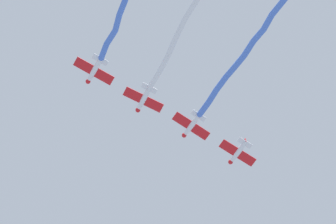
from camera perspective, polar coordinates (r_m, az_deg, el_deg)
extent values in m
ellipsoid|color=white|center=(86.55, 7.31, -4.15)|extent=(3.52, 3.80, 0.88)
sphere|color=red|center=(87.11, 6.53, -5.20)|extent=(1.06, 1.06, 0.75)
ellipsoid|color=#1E2D4C|center=(86.99, 7.08, -4.34)|extent=(1.15, 1.19, 0.47)
cube|color=red|center=(86.48, 7.26, -4.26)|extent=(5.65, 5.25, 0.12)
cube|color=white|center=(86.17, 8.00, -3.20)|extent=(2.37, 2.24, 0.10)
cube|color=red|center=(86.61, 7.93, -3.13)|extent=(0.74, 0.81, 1.21)
ellipsoid|color=white|center=(84.57, 2.48, -1.37)|extent=(3.56, 3.76, 0.88)
sphere|color=red|center=(85.14, 1.69, -2.44)|extent=(1.06, 1.06, 0.75)
ellipsoid|color=#1E2D4C|center=(85.02, 2.27, -1.57)|extent=(1.16, 1.19, 0.47)
cube|color=red|center=(84.50, 2.43, -1.48)|extent=(5.59, 5.32, 0.12)
cube|color=white|center=(84.18, 3.18, -0.40)|extent=(2.35, 2.26, 0.10)
cube|color=red|center=(84.64, 3.13, -0.34)|extent=(0.75, 0.80, 1.21)
cylinder|color=#4C75DB|center=(83.60, 3.80, 0.40)|extent=(2.41, 2.45, 1.16)
cylinder|color=#4C75DB|center=(83.25, 4.66, 1.67)|extent=(2.30, 2.17, 1.57)
cylinder|color=#4C75DB|center=(83.23, 5.55, 2.95)|extent=(2.51, 2.36, 1.38)
cylinder|color=#4C75DB|center=(83.10, 6.47, 4.12)|extent=(2.06, 1.97, 1.00)
cylinder|color=#4C75DB|center=(83.04, 7.43, 5.24)|extent=(2.51, 2.26, 1.34)
cylinder|color=#4C75DB|center=(83.16, 8.42, 6.60)|extent=(2.51, 2.48, 1.48)
cylinder|color=#4C75DB|center=(83.11, 9.41, 7.90)|extent=(2.35, 2.23, 1.10)
cylinder|color=#4C75DB|center=(83.09, 10.35, 9.21)|extent=(2.38, 2.48, 1.42)
cylinder|color=#4C75DB|center=(83.11, 11.33, 10.59)|extent=(2.48, 2.41, 1.15)
sphere|color=#4C75DB|center=(83.98, 3.32, -0.24)|extent=(0.92, 0.92, 0.92)
sphere|color=#4C75DB|center=(83.24, 4.28, 1.05)|extent=(0.92, 0.92, 0.92)
sphere|color=#4C75DB|center=(83.28, 5.05, 2.28)|extent=(0.92, 0.92, 0.92)
sphere|color=#4C75DB|center=(83.21, 6.04, 3.63)|extent=(0.92, 0.92, 0.92)
sphere|color=#4C75DB|center=(83.01, 6.91, 4.62)|extent=(0.92, 0.92, 0.92)
sphere|color=#4C75DB|center=(83.09, 7.95, 5.87)|extent=(0.92, 0.92, 0.92)
sphere|color=#4C75DB|center=(83.24, 8.89, 7.32)|extent=(0.92, 0.92, 0.92)
sphere|color=#4C75DB|center=(83.00, 9.93, 8.48)|extent=(0.92, 0.92, 0.92)
sphere|color=#4C75DB|center=(83.20, 10.77, 9.94)|extent=(0.92, 0.92, 0.92)
sphere|color=#4C75DB|center=(83.03, 11.90, 11.24)|extent=(0.92, 0.92, 0.92)
ellipsoid|color=white|center=(82.85, -2.53, 1.40)|extent=(3.22, 4.01, 0.88)
sphere|color=red|center=(83.47, -3.16, 0.20)|extent=(1.04, 1.04, 0.75)
ellipsoid|color=#1E2D4C|center=(83.32, -2.69, 1.16)|extent=(1.10, 1.22, 0.47)
cube|color=red|center=(82.78, -2.58, 1.29)|extent=(5.94, 4.84, 0.12)
cube|color=white|center=(82.42, -1.98, 2.48)|extent=(2.46, 2.09, 0.10)
cube|color=red|center=(82.88, -1.99, 2.52)|extent=(0.67, 0.86, 1.21)
cylinder|color=white|center=(81.64, -1.38, 3.45)|extent=(2.58, 2.73, 1.35)
cylinder|color=white|center=(80.60, -0.42, 5.11)|extent=(2.47, 2.85, 1.23)
cylinder|color=white|center=(79.68, 0.42, 6.83)|extent=(2.24, 2.74, 1.31)
cylinder|color=white|center=(79.09, 1.28, 8.66)|extent=(2.43, 2.94, 1.03)
cylinder|color=white|center=(78.63, 2.29, 10.46)|extent=(2.47, 2.63, 1.21)
sphere|color=white|center=(82.21, -1.87, 2.66)|extent=(0.80, 0.80, 0.80)
sphere|color=white|center=(81.09, -0.88, 4.24)|extent=(0.80, 0.80, 0.80)
sphere|color=white|center=(80.13, 0.05, 5.99)|extent=(0.80, 0.80, 0.80)
sphere|color=white|center=(79.25, 0.79, 7.69)|extent=(0.80, 0.80, 0.80)
sphere|color=white|center=(78.95, 1.77, 9.64)|extent=(0.80, 0.80, 0.80)
sphere|color=white|center=(78.34, 2.83, 11.29)|extent=(0.80, 0.80, 0.80)
ellipsoid|color=white|center=(82.57, -7.67, 4.35)|extent=(3.39, 3.90, 0.88)
sphere|color=red|center=(83.17, -8.33, 3.17)|extent=(1.05, 1.05, 0.75)
ellipsoid|color=#1E2D4C|center=(83.04, -7.81, 4.10)|extent=(1.13, 1.20, 0.47)
cube|color=red|center=(82.50, -7.73, 4.25)|extent=(5.78, 5.08, 0.12)
cube|color=white|center=(82.15, -7.07, 5.42)|extent=(2.42, 2.18, 0.10)
cube|color=red|center=(82.61, -7.06, 5.45)|extent=(0.71, 0.83, 1.21)
cylinder|color=#4C75DB|center=(81.61, -6.69, 6.33)|extent=(1.98, 2.43, 0.96)
cylinder|color=#4C75DB|center=(81.23, -5.96, 7.76)|extent=(2.37, 2.29, 1.36)
cylinder|color=#4C75DB|center=(80.90, -5.30, 9.24)|extent=(1.84, 2.52, 0.98)
cylinder|color=#4C75DB|center=(80.65, -4.80, 10.76)|extent=(2.08, 2.31, 1.41)
sphere|color=#4C75DB|center=(81.93, -6.97, 5.61)|extent=(0.87, 0.87, 0.87)
sphere|color=#4C75DB|center=(81.31, -6.40, 7.07)|extent=(0.87, 0.87, 0.87)
sphere|color=#4C75DB|center=(81.16, -5.51, 8.45)|extent=(0.87, 0.87, 0.87)
sphere|color=#4C75DB|center=(80.65, -5.09, 10.04)|extent=(0.87, 0.87, 0.87)
sphere|color=#4C75DB|center=(80.66, -4.50, 11.49)|extent=(0.87, 0.87, 0.87)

